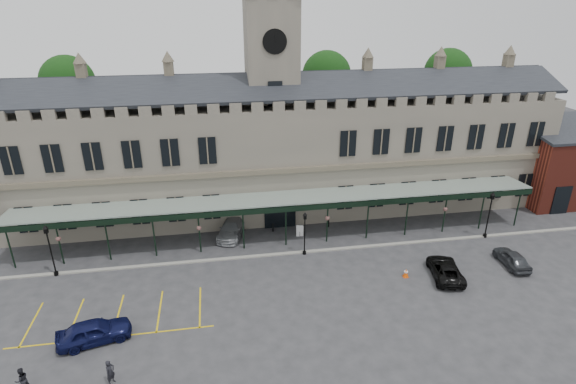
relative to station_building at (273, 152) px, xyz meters
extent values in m
plane|color=#2F2F32|center=(0.00, -15.91, -6.47)|extent=(140.00, 140.00, 0.00)
cube|color=#655F54|center=(0.00, 0.09, -0.47)|extent=(60.00, 10.00, 12.00)
cube|color=brown|center=(0.00, -5.09, -0.27)|extent=(60.00, 0.35, 0.50)
cube|color=black|center=(0.00, -2.41, 7.33)|extent=(60.00, 4.77, 2.20)
cube|color=black|center=(0.00, 2.59, 7.33)|extent=(60.00, 4.77, 2.20)
cube|color=black|center=(0.00, -5.01, -4.57)|extent=(3.20, 0.18, 3.80)
cube|color=#655F54|center=(0.00, 0.09, 4.53)|extent=(5.00, 5.00, 22.00)
cylinder|color=silver|center=(0.00, -2.47, 11.53)|extent=(2.20, 0.12, 2.20)
cylinder|color=black|center=(0.00, -2.54, 11.53)|extent=(2.30, 0.04, 2.30)
cube|color=black|center=(0.00, -2.47, 6.53)|extent=(1.40, 0.12, 2.80)
cube|color=#8C9E93|center=(0.00, -6.91, -2.37)|extent=(50.00, 4.00, 0.40)
cube|color=black|center=(0.00, -8.91, -2.62)|extent=(50.00, 0.18, 0.50)
cube|color=maroon|center=(34.00, -2.91, -2.47)|extent=(12.00, 8.00, 8.00)
cube|color=gray|center=(0.00, -10.41, -6.41)|extent=(60.00, 0.40, 0.12)
cylinder|color=#332314|center=(-22.00, 9.09, -0.47)|extent=(0.70, 0.70, 12.00)
sphere|color=black|center=(-22.00, 9.09, 6.53)|extent=(6.00, 6.00, 6.00)
cylinder|color=#332314|center=(8.00, 9.09, -0.47)|extent=(0.70, 0.70, 12.00)
sphere|color=black|center=(8.00, 9.09, 6.53)|extent=(6.00, 6.00, 6.00)
cylinder|color=#332314|center=(24.00, 9.09, -0.47)|extent=(0.70, 0.70, 12.00)
sphere|color=black|center=(24.00, 9.09, 6.53)|extent=(6.00, 6.00, 6.00)
cylinder|color=black|center=(-20.10, -10.55, -6.31)|extent=(0.37, 0.37, 0.31)
cylinder|color=black|center=(-20.10, -10.55, -4.41)|extent=(0.12, 0.12, 4.12)
cube|color=black|center=(-20.10, -10.55, -2.19)|extent=(0.29, 0.29, 0.41)
cone|color=black|center=(-20.10, -10.55, -1.83)|extent=(0.45, 0.45, 0.31)
cylinder|color=black|center=(1.40, -10.66, -6.33)|extent=(0.33, 0.33, 0.27)
cylinder|color=black|center=(1.40, -10.66, -4.64)|extent=(0.11, 0.11, 3.66)
cube|color=black|center=(1.40, -10.66, -2.67)|extent=(0.26, 0.26, 0.37)
cone|color=black|center=(1.40, -10.66, -2.35)|extent=(0.40, 0.40, 0.27)
cylinder|color=black|center=(19.60, -10.49, -6.31)|extent=(0.38, 0.38, 0.31)
cylinder|color=black|center=(19.60, -10.49, -4.38)|extent=(0.13, 0.13, 4.17)
cube|color=black|center=(19.60, -10.49, -2.14)|extent=(0.29, 0.29, 0.42)
cone|color=black|center=(19.60, -10.49, -1.77)|extent=(0.46, 0.46, 0.31)
cube|color=#EE4C07|center=(9.11, -15.72, -6.45)|extent=(0.42, 0.42, 0.04)
cone|color=#EE4C07|center=(9.11, -15.72, -6.08)|extent=(0.48, 0.48, 0.77)
cylinder|color=silver|center=(9.11, -15.72, -5.98)|extent=(0.32, 0.32, 0.11)
cylinder|color=black|center=(1.63, -7.27, -6.22)|extent=(0.06, 0.06, 0.50)
cube|color=silver|center=(1.63, -7.27, -5.87)|extent=(0.70, 0.13, 1.20)
cylinder|color=black|center=(-0.85, -5.83, -6.03)|extent=(0.15, 0.15, 0.87)
cylinder|color=black|center=(4.92, -5.82, -6.06)|extent=(0.15, 0.15, 0.82)
imported|color=#0D113B|center=(-15.00, -19.54, -5.65)|extent=(5.14, 3.05, 1.64)
imported|color=#9DA0A4|center=(-5.00, -5.91, -5.71)|extent=(3.51, 5.62, 1.52)
imported|color=black|center=(12.38, -16.18, -5.78)|extent=(3.19, 5.28, 1.37)
imported|color=#35383C|center=(19.00, -15.55, -5.77)|extent=(1.86, 4.17, 1.39)
imported|color=black|center=(-13.20, -23.55, -5.62)|extent=(0.68, 0.74, 1.69)
imported|color=black|center=(-18.30, -23.22, -5.67)|extent=(0.98, 0.95, 1.60)
camera|label=1|loc=(-6.01, -45.65, 15.12)|focal=28.00mm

